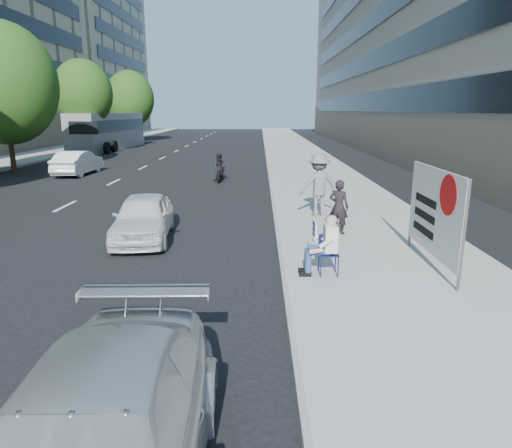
{
  "coord_description": "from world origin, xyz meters",
  "views": [
    {
      "loc": [
        0.93,
        -9.01,
        3.58
      ],
      "look_at": [
        0.85,
        1.03,
        1.06
      ],
      "focal_mm": 32.0,
      "sensor_mm": 36.0,
      "label": 1
    }
  ],
  "objects_px": {
    "motorcycle": "(220,169)",
    "white_sedan_mid": "(78,163)",
    "jogger": "(319,185)",
    "bus": "(108,132)",
    "protest_banner": "(434,212)",
    "seated_protester": "(324,242)",
    "white_sedan_near": "(143,217)",
    "pedestrian_woman": "(339,207)"
  },
  "relations": [
    {
      "from": "pedestrian_woman",
      "to": "white_sedan_mid",
      "type": "relative_size",
      "value": 0.38
    },
    {
      "from": "jogger",
      "to": "bus",
      "type": "relative_size",
      "value": 0.17
    },
    {
      "from": "pedestrian_woman",
      "to": "white_sedan_mid",
      "type": "bearing_deg",
      "value": -18.72
    },
    {
      "from": "jogger",
      "to": "bus",
      "type": "height_order",
      "value": "bus"
    },
    {
      "from": "protest_banner",
      "to": "white_sedan_mid",
      "type": "relative_size",
      "value": 0.74
    },
    {
      "from": "bus",
      "to": "protest_banner",
      "type": "bearing_deg",
      "value": -56.46
    },
    {
      "from": "seated_protester",
      "to": "jogger",
      "type": "distance_m",
      "value": 5.71
    },
    {
      "from": "seated_protester",
      "to": "motorcycle",
      "type": "relative_size",
      "value": 0.64
    },
    {
      "from": "white_sedan_mid",
      "to": "bus",
      "type": "height_order",
      "value": "bus"
    },
    {
      "from": "white_sedan_mid",
      "to": "motorcycle",
      "type": "relative_size",
      "value": 2.01
    },
    {
      "from": "white_sedan_near",
      "to": "jogger",
      "type": "bearing_deg",
      "value": 19.08
    },
    {
      "from": "pedestrian_woman",
      "to": "white_sedan_mid",
      "type": "height_order",
      "value": "pedestrian_woman"
    },
    {
      "from": "seated_protester",
      "to": "motorcycle",
      "type": "distance_m",
      "value": 14.5
    },
    {
      "from": "jogger",
      "to": "white_sedan_mid",
      "type": "relative_size",
      "value": 0.5
    },
    {
      "from": "jogger",
      "to": "bus",
      "type": "bearing_deg",
      "value": -76.05
    },
    {
      "from": "white_sedan_near",
      "to": "protest_banner",
      "type": "bearing_deg",
      "value": -26.25
    },
    {
      "from": "protest_banner",
      "to": "pedestrian_woman",
      "type": "bearing_deg",
      "value": 120.26
    },
    {
      "from": "seated_protester",
      "to": "protest_banner",
      "type": "distance_m",
      "value": 2.61
    },
    {
      "from": "motorcycle",
      "to": "white_sedan_mid",
      "type": "bearing_deg",
      "value": 168.27
    },
    {
      "from": "pedestrian_woman",
      "to": "white_sedan_near",
      "type": "height_order",
      "value": "pedestrian_woman"
    },
    {
      "from": "jogger",
      "to": "white_sedan_mid",
      "type": "height_order",
      "value": "jogger"
    },
    {
      "from": "pedestrian_woman",
      "to": "bus",
      "type": "relative_size",
      "value": 0.13
    },
    {
      "from": "pedestrian_woman",
      "to": "protest_banner",
      "type": "height_order",
      "value": "protest_banner"
    },
    {
      "from": "seated_protester",
      "to": "white_sedan_near",
      "type": "xyz_separation_m",
      "value": [
        -4.64,
        3.25,
        -0.23
      ]
    },
    {
      "from": "white_sedan_near",
      "to": "motorcycle",
      "type": "height_order",
      "value": "motorcycle"
    },
    {
      "from": "motorcycle",
      "to": "white_sedan_near",
      "type": "bearing_deg",
      "value": -91.85
    },
    {
      "from": "pedestrian_woman",
      "to": "motorcycle",
      "type": "bearing_deg",
      "value": -40.6
    },
    {
      "from": "jogger",
      "to": "pedestrian_woman",
      "type": "xyz_separation_m",
      "value": [
        0.29,
        -2.32,
        -0.25
      ]
    },
    {
      "from": "protest_banner",
      "to": "motorcycle",
      "type": "height_order",
      "value": "protest_banner"
    },
    {
      "from": "white_sedan_near",
      "to": "bus",
      "type": "height_order",
      "value": "bus"
    },
    {
      "from": "protest_banner",
      "to": "white_sedan_near",
      "type": "relative_size",
      "value": 0.82
    },
    {
      "from": "jogger",
      "to": "white_sedan_mid",
      "type": "distance_m",
      "value": 16.39
    },
    {
      "from": "pedestrian_woman",
      "to": "motorcycle",
      "type": "height_order",
      "value": "pedestrian_woman"
    },
    {
      "from": "bus",
      "to": "white_sedan_mid",
      "type": "bearing_deg",
      "value": -72.77
    },
    {
      "from": "pedestrian_woman",
      "to": "white_sedan_near",
      "type": "relative_size",
      "value": 0.41
    },
    {
      "from": "motorcycle",
      "to": "bus",
      "type": "xyz_separation_m",
      "value": [
        -11.9,
        19.3,
        1.0
      ]
    },
    {
      "from": "jogger",
      "to": "pedestrian_woman",
      "type": "relative_size",
      "value": 1.33
    },
    {
      "from": "protest_banner",
      "to": "jogger",
      "type": "bearing_deg",
      "value": 110.49
    },
    {
      "from": "pedestrian_woman",
      "to": "protest_banner",
      "type": "xyz_separation_m",
      "value": [
        1.62,
        -2.77,
        0.48
      ]
    },
    {
      "from": "seated_protester",
      "to": "white_sedan_mid",
      "type": "relative_size",
      "value": 0.32
    },
    {
      "from": "protest_banner",
      "to": "bus",
      "type": "bearing_deg",
      "value": 118.45
    },
    {
      "from": "white_sedan_near",
      "to": "seated_protester",
      "type": "bearing_deg",
      "value": -40.7
    }
  ]
}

